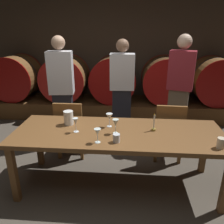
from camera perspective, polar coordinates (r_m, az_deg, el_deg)
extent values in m
plane|color=#4C443A|center=(2.83, -3.83, -20.46)|extent=(7.29, 7.29, 0.00)
cube|color=#473A2D|center=(5.29, 0.81, 15.63)|extent=(5.61, 0.24, 2.78)
cube|color=brown|center=(5.01, 0.33, 1.13)|extent=(5.05, 0.90, 0.36)
cylinder|color=brown|center=(5.42, -23.01, 8.09)|extent=(0.93, 0.70, 0.93)
cylinder|color=maroon|center=(5.11, -24.82, 7.13)|extent=(0.95, 0.03, 0.95)
cylinder|color=maroon|center=(5.74, -21.38, 8.94)|extent=(0.95, 0.03, 0.95)
cylinder|color=#2D2D33|center=(5.42, -23.01, 8.09)|extent=(0.94, 0.04, 0.94)
cylinder|color=brown|center=(5.02, -11.71, 8.39)|extent=(0.93, 0.70, 0.93)
cylinder|color=#B21C16|center=(4.67, -12.92, 7.41)|extent=(0.95, 0.03, 0.95)
cylinder|color=#B21C16|center=(5.36, -10.65, 9.25)|extent=(0.95, 0.03, 0.95)
cylinder|color=#2D2D33|center=(5.02, -11.71, 8.39)|extent=(0.94, 0.04, 0.94)
cylinder|color=#513319|center=(4.84, 0.28, 8.37)|extent=(0.93, 0.70, 0.93)
cylinder|color=maroon|center=(4.48, -0.07, 7.36)|extent=(0.95, 0.03, 0.95)
cylinder|color=maroon|center=(5.19, 0.59, 9.23)|extent=(0.95, 0.03, 0.95)
cylinder|color=#2D2D33|center=(4.84, 0.28, 8.37)|extent=(0.94, 0.04, 0.94)
cylinder|color=#513319|center=(4.88, 13.19, 7.93)|extent=(0.93, 0.70, 0.93)
cylinder|color=#9E1411|center=(4.53, 13.83, 6.90)|extent=(0.95, 0.03, 0.95)
cylinder|color=#9E1411|center=(5.23, 12.64, 8.83)|extent=(0.95, 0.03, 0.95)
cylinder|color=#2D2D33|center=(4.88, 13.19, 7.93)|extent=(0.94, 0.04, 0.94)
cylinder|color=brown|center=(5.13, 24.55, 7.22)|extent=(0.93, 0.70, 0.93)
cylinder|color=maroon|center=(4.80, 25.94, 6.17)|extent=(0.95, 0.03, 0.95)
cylinder|color=maroon|center=(5.47, 23.32, 8.14)|extent=(0.95, 0.03, 0.95)
cylinder|color=#2D2D33|center=(5.13, 24.55, 7.22)|extent=(0.94, 0.04, 0.94)
cube|color=brown|center=(2.61, 1.59, -5.48)|extent=(2.41, 0.85, 0.05)
cube|color=brown|center=(2.78, -23.67, -14.39)|extent=(0.07, 0.07, 0.69)
cube|color=brown|center=(3.34, -18.00, -7.43)|extent=(0.07, 0.07, 0.69)
cube|color=brown|center=(3.26, 22.32, -8.73)|extent=(0.07, 0.07, 0.69)
cube|color=brown|center=(3.46, -10.06, -3.84)|extent=(0.40, 0.40, 0.04)
cube|color=brown|center=(3.21, -11.09, -1.44)|extent=(0.40, 0.04, 0.42)
cube|color=brown|center=(3.67, -6.61, -6.12)|extent=(0.04, 0.04, 0.42)
cube|color=brown|center=(3.75, -11.74, -5.85)|extent=(0.04, 0.04, 0.42)
cube|color=brown|center=(3.38, -7.69, -8.71)|extent=(0.04, 0.04, 0.42)
cube|color=brown|center=(3.47, -13.26, -8.34)|extent=(0.04, 0.04, 0.42)
cube|color=brown|center=(3.42, 13.96, -4.49)|extent=(0.42, 0.42, 0.04)
cube|color=brown|center=(3.16, 14.66, -2.09)|extent=(0.40, 0.06, 0.42)
cube|color=brown|center=(3.70, 16.02, -6.69)|extent=(0.05, 0.05, 0.42)
cube|color=brown|center=(3.65, 10.72, -6.53)|extent=(0.05, 0.05, 0.42)
cube|color=brown|center=(3.40, 16.81, -9.31)|extent=(0.05, 0.05, 0.42)
cube|color=brown|center=(3.36, 11.01, -9.17)|extent=(0.05, 0.05, 0.42)
cube|color=black|center=(3.88, -12.01, -1.42)|extent=(0.32, 0.23, 0.86)
cube|color=silver|center=(3.66, -12.89, 9.66)|extent=(0.41, 0.28, 0.66)
sphere|color=#D8A884|center=(3.61, -13.49, 16.75)|extent=(0.21, 0.21, 0.21)
cube|color=black|center=(3.79, 2.39, -0.94)|extent=(0.31, 0.21, 0.93)
cube|color=silver|center=(3.58, 2.57, 10.15)|extent=(0.39, 0.26, 0.55)
sphere|color=#8C664C|center=(3.53, 2.67, 16.49)|extent=(0.20, 0.20, 0.20)
cube|color=brown|center=(3.85, 16.00, -1.24)|extent=(0.35, 0.28, 0.95)
cube|color=maroon|center=(3.64, 17.20, 10.04)|extent=(0.43, 0.34, 0.59)
sphere|color=beige|center=(3.59, 17.93, 16.64)|extent=(0.22, 0.22, 0.22)
cylinder|color=olive|center=(2.66, 10.46, -4.39)|extent=(0.05, 0.05, 0.02)
cylinder|color=#EDE5CC|center=(2.62, 10.60, -2.46)|extent=(0.02, 0.02, 0.17)
cone|color=yellow|center=(2.58, 10.74, -0.48)|extent=(0.01, 0.01, 0.02)
cylinder|color=white|center=(2.80, -10.96, -1.45)|extent=(0.12, 0.12, 0.17)
cylinder|color=white|center=(2.62, -9.05, -4.93)|extent=(0.06, 0.06, 0.00)
cylinder|color=white|center=(2.60, -9.11, -4.01)|extent=(0.01, 0.01, 0.09)
cone|color=white|center=(2.57, -9.21, -2.33)|extent=(0.06, 0.06, 0.08)
cylinder|color=silver|center=(2.37, -3.65, -7.65)|extent=(0.06, 0.06, 0.00)
cylinder|color=silver|center=(2.35, -3.67, -6.72)|extent=(0.01, 0.01, 0.08)
cone|color=silver|center=(2.31, -3.71, -5.05)|extent=(0.07, 0.07, 0.07)
cylinder|color=white|center=(2.72, -0.67, -3.65)|extent=(0.06, 0.06, 0.00)
cylinder|color=white|center=(2.70, -0.68, -2.76)|extent=(0.01, 0.01, 0.09)
cone|color=white|center=(2.67, -0.68, -1.16)|extent=(0.08, 0.08, 0.07)
cylinder|color=silver|center=(2.56, 0.89, -5.34)|extent=(0.06, 0.06, 0.00)
cylinder|color=silver|center=(2.54, 0.90, -4.49)|extent=(0.01, 0.01, 0.08)
cone|color=silver|center=(2.51, 0.91, -2.78)|extent=(0.07, 0.07, 0.09)
cylinder|color=silver|center=(2.35, 1.12, -6.62)|extent=(0.07, 0.07, 0.09)
cylinder|color=beige|center=(2.48, 25.88, -7.11)|extent=(0.08, 0.08, 0.11)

